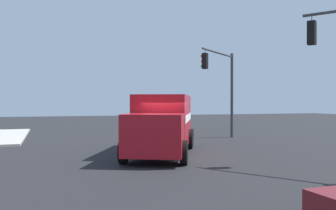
% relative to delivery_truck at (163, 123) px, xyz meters
% --- Properties ---
extents(ground_plane, '(100.00, 100.00, 0.00)m').
position_rel_delivery_truck_xyz_m(ground_plane, '(-1.44, 0.28, -1.49)').
color(ground_plane, black).
extents(delivery_truck, '(8.03, 5.50, 2.86)m').
position_rel_delivery_truck_xyz_m(delivery_truck, '(0.00, 0.00, 0.00)').
color(delivery_truck, '#AD141E').
rests_on(delivery_truck, ground).
extents(traffic_light_secondary, '(3.42, 3.84, 5.96)m').
position_rel_delivery_truck_xyz_m(traffic_light_secondary, '(5.14, -5.87, 2.48)').
color(traffic_light_secondary, '#38383D').
rests_on(traffic_light_secondary, ground).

